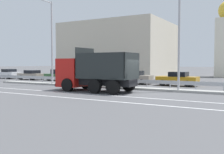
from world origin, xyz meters
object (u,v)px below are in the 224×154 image
Objects in this scene: median_road_sign at (73,72)px; parked_car_5 at (178,79)px; dump_truck at (88,75)px; street_lamp_2 at (179,33)px; parked_car_3 at (93,76)px; parked_car_2 at (60,75)px; parked_car_0 at (9,74)px; parked_car_1 at (32,75)px; street_lamp_1 at (51,38)px; parked_car_4 at (134,77)px.

parked_car_5 is at bearing 30.15° from median_road_sign.
median_road_sign is (-3.88, 2.97, 0.05)m from dump_truck.
parked_car_3 is (-11.97, 5.97, -3.80)m from street_lamp_2.
parked_car_0 is at bearing -90.54° from parked_car_2.
street_lamp_2 is (6.65, 2.64, 3.22)m from dump_truck.
parked_car_1 is 0.96× the size of parked_car_2.
dump_truck is at bearing 31.26° from parked_car_3.
street_lamp_1 reaches higher than street_lamp_2.
parked_car_0 is 14.75m from parked_car_3.
parked_car_5 is at bearing 86.82° from parked_car_2.
street_lamp_1 is 7.24m from parked_car_3.
parked_car_4 is at bearing 138.31° from street_lamp_2.
median_road_sign is 0.64× the size of parked_car_1.
street_lamp_1 is 8.10m from parked_car_2.
median_road_sign is 12.30m from parked_car_1.
parked_car_2 reaches higher than parked_car_5.
parked_car_3 is 10.38m from parked_car_5.
street_lamp_2 is at bearing -136.67° from parked_car_4.
parked_car_1 is at bearing 62.45° from dump_truck.
parked_car_2 is at bearing 139.00° from median_road_sign.
street_lamp_1 reaches higher than dump_truck.
street_lamp_1 is at bearing 31.65° from parked_car_2.
street_lamp_1 is 1.75× the size of parked_car_3.
street_lamp_1 is 2.09× the size of parked_car_2.
parked_car_0 is 0.98× the size of parked_car_4.
parked_car_0 and parked_car_5 have the same top height.
dump_truck is 7.85m from street_lamp_2.
dump_truck is 1.68× the size of parked_car_1.
parked_car_0 is at bearing -89.55° from parked_car_3.
median_road_sign is at bearing -112.89° from parked_car_1.
dump_truck is at bearing 48.63° from parked_car_2.
median_road_sign is 0.30× the size of street_lamp_1.
parked_car_2 is (-10.32, 8.57, -0.59)m from dump_truck.
parked_car_3 is at bearing 88.81° from parked_car_2.
dump_truck is 13.43m from parked_car_2.
dump_truck is at bearing -158.38° from street_lamp_2.
parked_car_4 is (20.27, 0.00, 0.01)m from parked_car_0.
street_lamp_1 is 13.11m from street_lamp_2.
parked_car_1 is at bearing -88.37° from parked_car_0.
parked_car_3 is at bearing 32.55° from dump_truck.
street_lamp_2 is at bearing -102.30° from parked_car_1.
median_road_sign reaches higher than parked_car_5.
parked_car_1 is 9.73m from parked_car_3.
parked_car_0 is at bearing 89.01° from parked_car_1.
dump_truck is 8.40m from parked_car_4.
street_lamp_1 is at bearing 125.49° from parked_car_4.
street_lamp_2 is 9.44m from parked_car_4.
dump_truck is at bearing -22.65° from street_lamp_1.
parked_car_0 is at bearing 85.03° from parked_car_4.
parked_car_3 is at bearing 79.11° from street_lamp_1.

